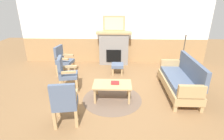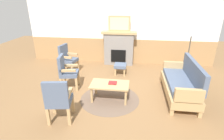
% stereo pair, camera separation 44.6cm
% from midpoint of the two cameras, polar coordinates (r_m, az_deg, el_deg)
% --- Properties ---
extents(ground_plane, '(14.00, 14.00, 0.00)m').
position_cam_midpoint_polar(ground_plane, '(4.86, -2.79, -7.63)').
color(ground_plane, olive).
extents(wall_back, '(7.20, 0.14, 2.70)m').
position_cam_midpoint_polar(wall_back, '(6.89, -1.22, 13.08)').
color(wall_back, white).
rests_on(wall_back, ground_plane).
extents(fireplace, '(1.30, 0.44, 1.28)m').
position_cam_midpoint_polar(fireplace, '(6.79, -1.29, 7.24)').
color(fireplace, gray).
rests_on(fireplace, ground_plane).
extents(framed_picture, '(0.80, 0.04, 0.56)m').
position_cam_midpoint_polar(framed_picture, '(6.61, -1.37, 14.85)').
color(framed_picture, tan).
rests_on(framed_picture, fireplace).
extents(couch, '(0.70, 1.80, 0.98)m').
position_cam_midpoint_polar(couch, '(4.95, 19.06, -3.22)').
color(couch, tan).
rests_on(couch, ground_plane).
extents(coffee_table, '(0.96, 0.56, 0.44)m').
position_cam_midpoint_polar(coffee_table, '(4.42, -2.82, -5.22)').
color(coffee_table, tan).
rests_on(coffee_table, ground_plane).
extents(round_rug, '(1.52, 1.52, 0.01)m').
position_cam_midpoint_polar(round_rug, '(4.61, -2.73, -9.43)').
color(round_rug, brown).
rests_on(round_rug, ground_plane).
extents(book_on_table, '(0.21, 0.18, 0.03)m').
position_cam_midpoint_polar(book_on_table, '(4.42, -1.90, -4.23)').
color(book_on_table, maroon).
rests_on(book_on_table, coffee_table).
extents(footstool, '(0.40, 0.40, 0.36)m').
position_cam_midpoint_polar(footstool, '(5.95, -0.36, 1.26)').
color(footstool, tan).
rests_on(footstool, ground_plane).
extents(armchair_near_fireplace, '(0.56, 0.56, 0.98)m').
position_cam_midpoint_polar(armchair_near_fireplace, '(5.03, -17.32, -0.78)').
color(armchair_near_fireplace, tan).
rests_on(armchair_near_fireplace, ground_plane).
extents(armchair_by_window_left, '(0.56, 0.56, 0.98)m').
position_cam_midpoint_polar(armchair_by_window_left, '(6.14, -17.72, 3.38)').
color(armchair_by_window_left, tan).
rests_on(armchair_by_window_left, ground_plane).
extents(armchair_front_left, '(0.55, 0.55, 0.98)m').
position_cam_midpoint_polar(armchair_front_left, '(3.70, -18.56, -9.76)').
color(armchair_front_left, tan).
rests_on(armchair_front_left, ground_plane).
extents(floor_lamp_by_couch, '(0.36, 0.36, 1.68)m').
position_cam_midpoint_polar(floor_lamp_by_couch, '(5.79, 21.05, 11.20)').
color(floor_lamp_by_couch, '#332D28').
rests_on(floor_lamp_by_couch, ground_plane).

